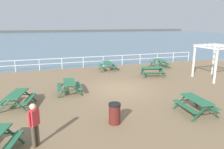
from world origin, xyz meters
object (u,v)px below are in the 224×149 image
picnic_table_corner (107,64)px  picnic_table_far_right (196,102)px  picnic_table_near_right (17,96)px  picnic_table_near_left (160,62)px  lattice_pergola (216,54)px  litter_bin (115,113)px  picnic_table_far_left (152,69)px  picnic_table_seaward (69,84)px  visitor (34,122)px

picnic_table_corner → picnic_table_far_right: bearing=-166.4°
picnic_table_near_right → picnic_table_near_left: bearing=-48.0°
lattice_pergola → litter_bin: bearing=-158.2°
picnic_table_far_right → litter_bin: bearing=89.8°
lattice_pergola → picnic_table_near_right: bearing=-178.3°
picnic_table_corner → picnic_table_far_left: bearing=-132.1°
picnic_table_far_left → picnic_table_seaward: (-7.20, -2.38, 0.00)m
picnic_table_corner → litter_bin: (-2.84, -10.64, -0.10)m
picnic_table_near_left → lattice_pergola: lattice_pergola is taller
picnic_table_near_left → visitor: bearing=136.7°
picnic_table_near_right → picnic_table_far_right: size_ratio=1.13×
picnic_table_near_left → picnic_table_far_right: same height
picnic_table_far_right → visitor: 7.51m
litter_bin → picnic_table_far_right: bearing=-2.5°
picnic_table_near_right → visitor: bearing=-153.1°
picnic_table_near_right → picnic_table_corner: bearing=-31.3°
picnic_table_near_right → picnic_table_far_right: same height
picnic_table_far_right → lattice_pergola: lattice_pergola is taller
picnic_table_near_left → picnic_table_corner: (-5.36, 0.40, 0.00)m
picnic_table_far_right → picnic_table_corner: bearing=9.4°
picnic_table_corner → lattice_pergola: 9.26m
picnic_table_far_right → picnic_table_far_left: bearing=-9.8°
picnic_table_seaward → lattice_pergola: size_ratio=0.68×
picnic_table_near_left → visitor: visitor is taller
picnic_table_near_right → picnic_table_seaward: bearing=-49.5°
picnic_table_seaward → litter_bin: (1.41, -4.91, -0.10)m
litter_bin → picnic_table_corner: bearing=75.0°
picnic_table_corner → visitor: bearing=158.4°
picnic_table_far_right → picnic_table_near_right: bearing=69.3°
picnic_table_far_right → litter_bin: size_ratio=1.96×
picnic_table_near_right → picnic_table_far_left: (10.11, 3.87, 0.00)m
picnic_table_near_right → visitor: 4.40m
picnic_table_near_left → picnic_table_near_right: same height
picnic_table_near_left → picnic_table_corner: bearing=88.5°
picnic_table_seaward → lattice_pergola: lattice_pergola is taller
picnic_table_far_left → visitor: size_ratio=1.26×
lattice_pergola → litter_bin: size_ratio=2.89×
picnic_table_far_right → lattice_pergola: 8.05m
picnic_table_near_left → picnic_table_far_right: bearing=161.7°
picnic_table_far_right → picnic_table_corner: (-1.33, 10.82, 0.00)m
picnic_table_seaward → litter_bin: size_ratio=1.98×
picnic_table_far_right → visitor: bearing=97.4°
picnic_table_far_left → picnic_table_far_right: size_ratio=1.13×
picnic_table_far_left → picnic_table_far_right: (-1.61, -7.48, 0.00)m
picnic_table_far_left → picnic_table_corner: size_ratio=1.07×
picnic_table_near_right → picnic_table_seaward: same height
picnic_table_far_left → picnic_table_seaward: 7.58m
picnic_table_near_left → picnic_table_far_right: (-4.03, -10.42, 0.00)m
litter_bin → picnic_table_near_right: bearing=141.6°
picnic_table_far_left → picnic_table_corner: (-2.95, 3.35, 0.00)m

